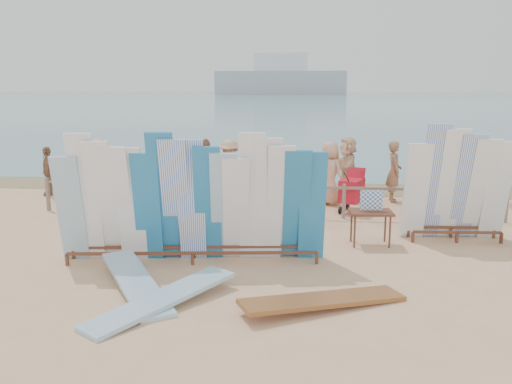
# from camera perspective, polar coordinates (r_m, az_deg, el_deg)

# --- Properties ---
(ground) EXTENTS (160.00, 160.00, 0.00)m
(ground) POSITION_cam_1_polar(r_m,az_deg,el_deg) (11.34, -0.37, -6.16)
(ground) COLOR #DCAC7F
(ground) RESTS_ON ground
(ocean) EXTENTS (320.00, 240.00, 0.02)m
(ocean) POSITION_cam_1_polar(r_m,az_deg,el_deg) (138.79, 6.08, 9.76)
(ocean) COLOR teal
(ocean) RESTS_ON ground
(wet_sand_strip) EXTENTS (40.00, 2.60, 0.01)m
(wet_sand_strip) POSITION_cam_1_polar(r_m,az_deg,el_deg) (18.31, 2.34, 0.55)
(wet_sand_strip) COLOR olive
(wet_sand_strip) RESTS_ON ground
(distant_ship) EXTENTS (45.00, 8.00, 14.00)m
(distant_ship) POSITION_cam_1_polar(r_m,az_deg,el_deg) (191.22, 2.60, 11.79)
(distant_ship) COLOR #999EA3
(distant_ship) RESTS_ON ocean
(fence) EXTENTS (12.08, 0.08, 0.90)m
(fence) POSITION_cam_1_polar(r_m,az_deg,el_deg) (14.08, 1.09, -0.07)
(fence) COLOR #78685A
(fence) RESTS_ON ground
(main_surfboard_rack) EXTENTS (5.16, 1.30, 2.56)m
(main_surfboard_rack) POSITION_cam_1_polar(r_m,az_deg,el_deg) (10.43, -6.80, -1.29)
(main_surfboard_rack) COLOR brown
(main_surfboard_rack) RESTS_ON ground
(side_surfboard_rack) EXTENTS (2.30, 0.84, 2.61)m
(side_surfboard_rack) POSITION_cam_1_polar(r_m,az_deg,el_deg) (12.57, 20.37, 0.33)
(side_surfboard_rack) COLOR brown
(side_surfboard_rack) RESTS_ON ground
(vendor_table) EXTENTS (0.95, 0.71, 1.19)m
(vendor_table) POSITION_cam_1_polar(r_m,az_deg,el_deg) (11.88, 11.94, -3.60)
(vendor_table) COLOR brown
(vendor_table) RESTS_ON ground
(flat_board_a) EXTENTS (1.95, 2.56, 0.30)m
(flat_board_a) POSITION_cam_1_polar(r_m,az_deg,el_deg) (9.45, -12.53, -10.06)
(flat_board_a) COLOR #80AFCE
(flat_board_a) RESTS_ON ground
(flat_board_c) EXTENTS (2.64, 1.77, 0.24)m
(flat_board_c) POSITION_cam_1_polar(r_m,az_deg,el_deg) (8.65, 7.13, -11.92)
(flat_board_c) COLOR brown
(flat_board_c) RESTS_ON ground
(flat_board_b) EXTENTS (1.99, 2.54, 0.27)m
(flat_board_b) POSITION_cam_1_polar(r_m,az_deg,el_deg) (8.70, -9.83, -11.87)
(flat_board_b) COLOR #80AFCE
(flat_board_b) RESTS_ON ground
(beach_chair_left) EXTENTS (0.70, 0.71, 0.80)m
(beach_chair_left) POSITION_cam_1_polar(r_m,az_deg,el_deg) (15.25, 1.80, -0.72)
(beach_chair_left) COLOR #B31322
(beach_chair_left) RESTS_ON ground
(beach_chair_right) EXTENTS (0.52, 0.54, 0.81)m
(beach_chair_right) POSITION_cam_1_polar(r_m,az_deg,el_deg) (14.75, 2.63, -1.13)
(beach_chair_right) COLOR #B31322
(beach_chair_right) RESTS_ON ground
(stroller) EXTENTS (0.86, 1.01, 1.18)m
(stroller) POSITION_cam_1_polar(r_m,az_deg,el_deg) (14.78, 10.03, -0.32)
(stroller) COLOR #B31322
(stroller) RESTS_ON ground
(beachgoer_4) EXTENTS (1.15, 1.01, 1.85)m
(beachgoer_4) POSITION_cam_1_polar(r_m,az_deg,el_deg) (15.98, -5.23, 2.31)
(beachgoer_4) COLOR #8C6042
(beachgoer_4) RESTS_ON ground
(beachgoer_2) EXTENTS (0.60, 0.94, 1.78)m
(beachgoer_2) POSITION_cam_1_polar(r_m,az_deg,el_deg) (16.30, -10.67, 2.22)
(beachgoer_2) COLOR beige
(beachgoer_2) RESTS_ON ground
(beachgoer_10) EXTENTS (1.12, 0.77, 1.76)m
(beachgoer_10) POSITION_cam_1_polar(r_m,az_deg,el_deg) (17.16, 23.59, 1.87)
(beachgoer_10) COLOR #8C6042
(beachgoer_10) RESTS_ON ground
(beachgoer_11) EXTENTS (0.62, 1.55, 1.64)m
(beachgoer_11) POSITION_cam_1_polar(r_m,az_deg,el_deg) (17.80, -7.97, 2.82)
(beachgoer_11) COLOR beige
(beachgoer_11) RESTS_ON ground
(beachgoer_3) EXTENTS (1.14, 1.17, 1.79)m
(beachgoer_3) POSITION_cam_1_polar(r_m,az_deg,el_deg) (16.27, -2.77, 2.39)
(beachgoer_3) COLOR tan
(beachgoer_3) RESTS_ON ground
(beachgoer_6) EXTENTS (0.94, 0.91, 1.81)m
(beachgoer_6) POSITION_cam_1_polar(r_m,az_deg,el_deg) (15.60, 7.76, 1.97)
(beachgoer_6) COLOR tan
(beachgoer_6) RESTS_ON ground
(beachgoer_9) EXTENTS (1.00, 1.25, 1.81)m
(beachgoer_9) POSITION_cam_1_polar(r_m,az_deg,el_deg) (17.15, 23.56, 1.96)
(beachgoer_9) COLOR tan
(beachgoer_9) RESTS_ON ground
(beachgoer_8) EXTENTS (0.74, 0.82, 1.55)m
(beachgoer_8) POSITION_cam_1_polar(r_m,az_deg,el_deg) (15.57, 17.10, 1.05)
(beachgoer_8) COLOR beige
(beachgoer_8) RESTS_ON ground
(beachgoer_7) EXTENTS (0.40, 0.67, 1.79)m
(beachgoer_7) POSITION_cam_1_polar(r_m,az_deg,el_deg) (16.34, 14.32, 2.10)
(beachgoer_7) COLOR #8C6042
(beachgoer_7) RESTS_ON ground
(beachgoer_5) EXTENTS (0.77, 1.76, 1.84)m
(beachgoer_5) POSITION_cam_1_polar(r_m,az_deg,el_deg) (16.78, 9.60, 2.61)
(beachgoer_5) COLOR beige
(beachgoer_5) RESTS_ON ground
(beachgoer_1) EXTENTS (0.55, 0.73, 1.79)m
(beachgoer_1) POSITION_cam_1_polar(r_m,az_deg,el_deg) (16.08, -5.52, 2.25)
(beachgoer_1) COLOR #8C6042
(beachgoer_1) RESTS_ON ground
(beachgoer_extra_1) EXTENTS (0.71, 0.97, 1.53)m
(beachgoer_extra_1) POSITION_cam_1_polar(r_m,az_deg,el_deg) (17.98, -21.03, 2.08)
(beachgoer_extra_1) COLOR #8C6042
(beachgoer_extra_1) RESTS_ON ground
(beachgoer_0) EXTENTS (1.00, 0.65, 1.89)m
(beachgoer_0) POSITION_cam_1_polar(r_m,az_deg,el_deg) (16.23, -16.20, 2.11)
(beachgoer_0) COLOR tan
(beachgoer_0) RESTS_ON ground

